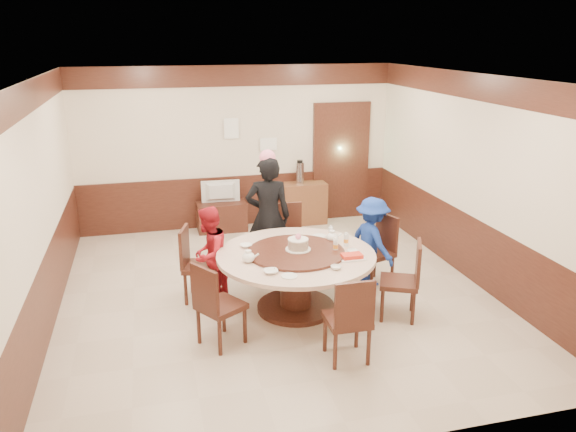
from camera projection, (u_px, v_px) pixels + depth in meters
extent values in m
plane|color=beige|center=(277.00, 294.00, 7.43)|extent=(6.00, 6.00, 0.00)
plane|color=silver|center=(275.00, 77.00, 6.57)|extent=(6.00, 6.00, 0.00)
cube|color=beige|center=(237.00, 148.00, 9.77)|extent=(5.50, 0.04, 2.80)
cube|color=beige|center=(365.00, 295.00, 4.24)|extent=(5.50, 0.04, 2.80)
cube|color=beige|center=(40.00, 208.00, 6.36)|extent=(0.04, 6.00, 2.80)
cube|color=beige|center=(472.00, 179.00, 7.65)|extent=(0.04, 6.00, 2.80)
cube|color=#3D1B13|center=(276.00, 263.00, 7.30)|extent=(5.50, 6.00, 0.90)
cube|color=#3D1B13|center=(275.00, 93.00, 6.63)|extent=(5.50, 6.00, 0.35)
cube|color=#3D1B13|center=(341.00, 162.00, 10.28)|extent=(1.05, 0.08, 2.18)
cube|color=#92E2A7|center=(340.00, 162.00, 10.29)|extent=(0.88, 0.02, 2.05)
cylinder|color=#3D1B13|center=(296.00, 307.00, 7.03)|extent=(0.97, 0.97, 0.06)
cylinder|color=#3D1B13|center=(296.00, 283.00, 6.93)|extent=(0.39, 0.39, 0.65)
cylinder|color=#D2AE99|center=(296.00, 255.00, 6.81)|extent=(1.93, 1.93, 0.05)
cylinder|color=#3D1B13|center=(296.00, 252.00, 6.80)|extent=(1.18, 1.18, 0.03)
cube|color=#3D1B13|center=(374.00, 253.00, 7.61)|extent=(0.55, 0.55, 0.06)
cube|color=#3D1B13|center=(387.00, 232.00, 7.63)|extent=(0.17, 0.41, 0.50)
cube|color=#3D1B13|center=(373.00, 270.00, 7.68)|extent=(0.36, 0.36, 0.42)
cube|color=#3D1B13|center=(290.00, 241.00, 8.05)|extent=(0.46, 0.46, 0.06)
cube|color=#3D1B13|center=(287.00, 219.00, 8.16)|extent=(0.42, 0.06, 0.50)
cube|color=#3D1B13|center=(290.00, 257.00, 8.12)|extent=(0.36, 0.36, 0.42)
cube|color=#3D1B13|center=(202.00, 267.00, 7.17)|extent=(0.55, 0.55, 0.06)
cube|color=#3D1B13|center=(184.00, 247.00, 7.09)|extent=(0.16, 0.41, 0.50)
cube|color=#3D1B13|center=(203.00, 284.00, 7.24)|extent=(0.36, 0.36, 0.42)
cube|color=#3D1B13|center=(221.00, 306.00, 6.13)|extent=(0.61, 0.61, 0.06)
cube|color=#3D1B13|center=(205.00, 290.00, 5.90)|extent=(0.26, 0.38, 0.50)
cube|color=#3D1B13|center=(222.00, 326.00, 6.20)|extent=(0.36, 0.36, 0.42)
cube|color=#3D1B13|center=(347.00, 320.00, 5.83)|extent=(0.45, 0.45, 0.06)
cube|color=#3D1B13|center=(355.00, 305.00, 5.56)|extent=(0.42, 0.05, 0.50)
cube|color=#3D1B13|center=(346.00, 340.00, 5.91)|extent=(0.36, 0.36, 0.42)
cube|color=#3D1B13|center=(399.00, 282.00, 6.72)|extent=(0.58, 0.58, 0.06)
cube|color=#3D1B13|center=(418.00, 263.00, 6.60)|extent=(0.21, 0.40, 0.50)
cube|color=#3D1B13|center=(398.00, 301.00, 6.79)|extent=(0.36, 0.36, 0.42)
imported|color=black|center=(268.00, 217.00, 7.81)|extent=(0.69, 0.52, 1.72)
imported|color=#AE1722|center=(209.00, 255.00, 7.09)|extent=(0.72, 0.77, 1.25)
imported|color=#173597|center=(372.00, 242.00, 7.57)|extent=(0.66, 0.89, 1.23)
cylinder|color=white|center=(298.00, 249.00, 6.84)|extent=(0.31, 0.31, 0.01)
cylinder|color=gray|center=(298.00, 244.00, 6.82)|extent=(0.25, 0.25, 0.11)
cylinder|color=white|center=(298.00, 239.00, 6.80)|extent=(0.25, 0.25, 0.01)
sphere|color=pink|center=(298.00, 236.00, 6.78)|extent=(0.07, 0.07, 0.07)
ellipsoid|color=white|center=(248.00, 257.00, 6.52)|extent=(0.17, 0.15, 0.13)
ellipsoid|color=white|center=(332.00, 237.00, 7.18)|extent=(0.17, 0.15, 0.13)
imported|color=white|center=(246.00, 246.00, 7.00)|extent=(0.15, 0.15, 0.04)
imported|color=white|center=(336.00, 267.00, 6.34)|extent=(0.12, 0.12, 0.04)
imported|color=white|center=(271.00, 271.00, 6.23)|extent=(0.16, 0.16, 0.04)
imported|color=white|center=(352.00, 252.00, 6.80)|extent=(0.13, 0.13, 0.04)
cylinder|color=white|center=(289.00, 276.00, 6.14)|extent=(0.18, 0.18, 0.01)
cylinder|color=white|center=(319.00, 236.00, 7.37)|extent=(0.18, 0.18, 0.01)
cube|color=white|center=(352.00, 258.00, 6.63)|extent=(0.30, 0.20, 0.02)
cube|color=red|center=(352.00, 256.00, 6.62)|extent=(0.24, 0.15, 0.04)
cylinder|color=white|center=(336.00, 246.00, 6.83)|extent=(0.06, 0.06, 0.16)
cylinder|color=white|center=(346.00, 240.00, 7.02)|extent=(0.06, 0.06, 0.16)
cylinder|color=white|center=(331.00, 233.00, 7.26)|extent=(0.06, 0.06, 0.16)
cube|color=#3D1B13|center=(222.00, 216.00, 9.81)|extent=(0.85, 0.45, 0.50)
imported|color=gray|center=(221.00, 192.00, 9.68)|extent=(0.67, 0.11, 0.38)
cube|color=brown|center=(304.00, 203.00, 10.15)|extent=(0.80, 0.40, 0.75)
cylinder|color=silver|center=(300.00, 173.00, 9.96)|extent=(0.15, 0.15, 0.38)
cube|color=white|center=(231.00, 128.00, 9.60)|extent=(0.25, 0.00, 0.35)
cube|color=white|center=(269.00, 144.00, 9.84)|extent=(0.30, 0.00, 0.22)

